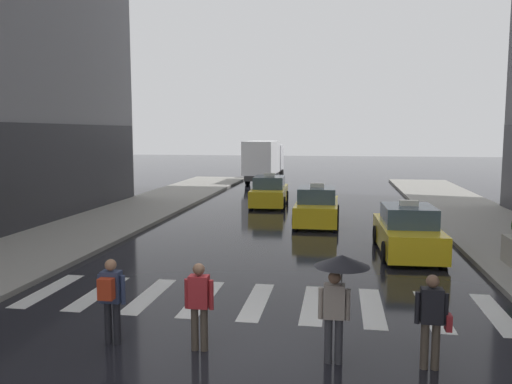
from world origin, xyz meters
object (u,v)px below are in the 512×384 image
(taxi_lead, at_px, (407,232))
(pedestrian_plain_coat, at_px, (199,301))
(taxi_third, at_px, (269,192))
(pedestrian_with_backpack, at_px, (111,295))
(pedestrian_with_handbag, at_px, (432,316))
(pedestrian_with_umbrella, at_px, (339,279))
(box_truck, at_px, (264,160))
(taxi_second, at_px, (317,207))

(taxi_lead, bearing_deg, pedestrian_plain_coat, -119.21)
(taxi_third, xyz_separation_m, pedestrian_with_backpack, (-0.44, -19.09, 0.25))
(taxi_third, bearing_deg, pedestrian_with_handbag, -74.36)
(pedestrian_with_umbrella, height_order, pedestrian_plain_coat, pedestrian_with_umbrella)
(taxi_lead, relative_size, pedestrian_with_umbrella, 2.37)
(taxi_third, bearing_deg, box_truck, 99.77)
(pedestrian_with_handbag, bearing_deg, pedestrian_with_backpack, 178.96)
(pedestrian_with_umbrella, bearing_deg, taxi_lead, 75.48)
(taxi_second, bearing_deg, box_truck, 105.78)
(taxi_lead, distance_m, taxi_second, 6.16)
(pedestrian_with_backpack, bearing_deg, box_truck, 93.05)
(pedestrian_with_umbrella, relative_size, pedestrian_plain_coat, 1.18)
(taxi_second, xyz_separation_m, pedestrian_with_backpack, (-3.28, -13.82, 0.25))
(taxi_lead, xyz_separation_m, pedestrian_plain_coat, (-4.78, -8.56, 0.21))
(taxi_lead, distance_m, pedestrian_with_backpack, 10.76)
(pedestrian_with_umbrella, bearing_deg, pedestrian_with_handbag, 1.28)
(pedestrian_with_handbag, bearing_deg, pedestrian_plain_coat, 178.42)
(taxi_third, xyz_separation_m, box_truck, (-2.11, 12.27, 1.13))
(taxi_third, xyz_separation_m, pedestrian_with_umbrella, (3.81, -19.23, 0.79))
(taxi_second, height_order, pedestrian_with_handbag, taxi_second)
(pedestrian_with_backpack, bearing_deg, pedestrian_plain_coat, 0.25)
(taxi_third, distance_m, box_truck, 12.50)
(pedestrian_with_backpack, height_order, pedestrian_plain_coat, same)
(taxi_second, xyz_separation_m, pedestrian_with_handbag, (2.53, -13.92, 0.21))
(pedestrian_with_handbag, relative_size, pedestrian_plain_coat, 1.00)
(taxi_lead, bearing_deg, pedestrian_with_handbag, -94.55)
(pedestrian_with_backpack, distance_m, pedestrian_with_handbag, 5.81)
(taxi_third, relative_size, pedestrian_plain_coat, 2.79)
(taxi_second, height_order, pedestrian_with_backpack, taxi_second)
(box_truck, relative_size, pedestrian_with_handbag, 4.60)
(taxi_lead, height_order, taxi_second, same)
(taxi_second, relative_size, pedestrian_plain_coat, 2.76)
(pedestrian_with_backpack, bearing_deg, taxi_third, 88.68)
(taxi_second, xyz_separation_m, box_truck, (-4.96, 17.55, 1.13))
(taxi_third, xyz_separation_m, pedestrian_with_handbag, (5.37, -19.20, 0.21))
(box_truck, distance_m, pedestrian_with_handbag, 32.36)
(taxi_second, distance_m, pedestrian_plain_coat, 13.90)
(box_truck, xyz_separation_m, pedestrian_plain_coat, (3.39, -31.35, -0.91))
(taxi_second, distance_m, taxi_third, 5.99)
(taxi_second, relative_size, pedestrian_with_backpack, 2.76)
(box_truck, bearing_deg, taxi_lead, -70.27)
(box_truck, bearing_deg, pedestrian_with_handbag, -76.62)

